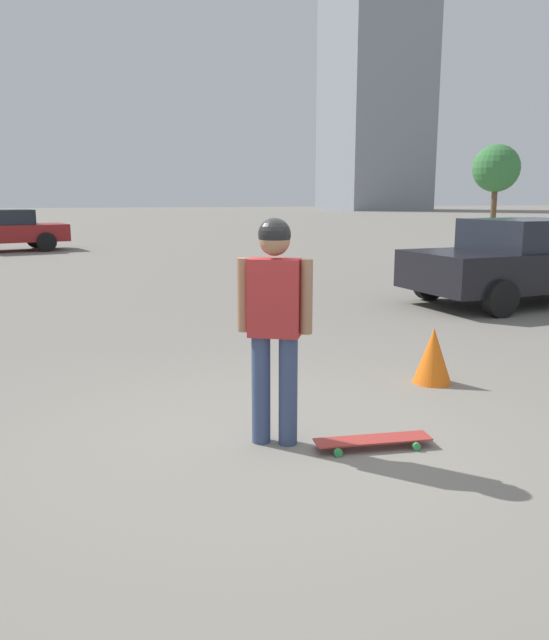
# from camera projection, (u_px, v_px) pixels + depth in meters

# --- Properties ---
(ground_plane) EXTENTS (220.00, 220.00, 0.00)m
(ground_plane) POSITION_uv_depth(u_px,v_px,m) (274.00, 442.00, 4.90)
(ground_plane) COLOR gray
(person) EXTENTS (0.52, 0.36, 1.75)m
(person) POSITION_uv_depth(u_px,v_px,m) (275.00, 313.00, 4.70)
(person) COLOR #38476B
(person) RESTS_ON ground_plane
(skateboard) EXTENTS (0.92, 0.33, 0.07)m
(skateboard) POSITION_uv_depth(u_px,v_px,m) (373.00, 440.00, 4.78)
(skateboard) COLOR #A5332D
(skateboard) RESTS_ON ground_plane
(car_parked_near) EXTENTS (4.26, 2.34, 1.51)m
(car_parked_near) POSITION_uv_depth(u_px,v_px,m) (522.00, 261.00, 11.17)
(car_parked_near) COLOR black
(car_parked_near) RESTS_ON ground_plane
(building_block_distant) EXTENTS (12.00, 14.03, 37.21)m
(building_block_distant) POSITION_uv_depth(u_px,v_px,m) (375.00, 74.00, 86.60)
(building_block_distant) COLOR gray
(building_block_distant) RESTS_ON ground_plane
(tree_distant) EXTENTS (3.44, 3.44, 5.66)m
(tree_distant) POSITION_uv_depth(u_px,v_px,m) (496.00, 169.00, 45.72)
(tree_distant) COLOR brown
(tree_distant) RESTS_ON ground_plane
(traffic_cone) EXTENTS (0.40, 0.40, 0.58)m
(traffic_cone) POSITION_uv_depth(u_px,v_px,m) (433.00, 355.00, 6.42)
(traffic_cone) COLOR orange
(traffic_cone) RESTS_ON ground_plane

